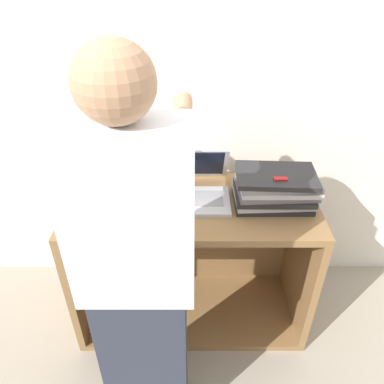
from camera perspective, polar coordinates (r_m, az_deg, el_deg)
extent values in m
plane|color=#9E9384|center=(2.19, -0.02, -23.05)|extent=(12.00, 12.00, 0.00)
cube|color=silver|center=(1.93, 0.04, 15.00)|extent=(8.00, 0.05, 2.40)
cube|color=olive|center=(1.80, 0.01, -2.15)|extent=(1.20, 0.54, 0.04)
cube|color=olive|center=(2.33, 0.01, -17.17)|extent=(1.20, 0.54, 0.04)
cube|color=olive|center=(2.13, -16.17, -10.19)|extent=(0.04, 0.54, 0.72)
cube|color=olive|center=(2.13, 16.21, -10.25)|extent=(0.04, 0.54, 0.72)
cube|color=olive|center=(2.23, 0.03, -6.02)|extent=(1.13, 0.04, 0.72)
cube|color=#B7B7BC|center=(1.78, 0.01, -1.43)|extent=(0.36, 0.23, 0.02)
cube|color=gray|center=(1.78, 0.01, -0.96)|extent=(0.30, 0.13, 0.00)
cube|color=#B7B7BC|center=(1.87, 0.02, 4.38)|extent=(0.36, 0.12, 0.21)
cube|color=black|center=(1.86, 0.02, 4.37)|extent=(0.32, 0.10, 0.18)
cube|color=#B7B7BC|center=(1.83, -12.27, -1.29)|extent=(0.37, 0.25, 0.02)
cube|color=gray|center=(1.81, -12.48, -0.79)|extent=(0.36, 0.24, 0.02)
cube|color=slate|center=(1.79, -12.52, -0.17)|extent=(0.36, 0.23, 0.02)
cube|color=#232326|center=(1.83, 12.04, -1.24)|extent=(0.36, 0.23, 0.02)
cube|color=#B7B7BC|center=(1.81, 12.19, -0.61)|extent=(0.37, 0.24, 0.02)
cube|color=#232326|center=(1.79, 12.32, -0.14)|extent=(0.36, 0.23, 0.02)
cube|color=slate|center=(1.79, 12.62, 0.63)|extent=(0.37, 0.24, 0.02)
cube|color=#B7B7BC|center=(1.77, 13.01, 1.23)|extent=(0.36, 0.23, 0.02)
cube|color=gray|center=(1.76, 12.95, 1.96)|extent=(0.37, 0.24, 0.02)
cube|color=#232326|center=(1.74, 12.75, 2.42)|extent=(0.37, 0.25, 0.02)
cube|color=#2D3342|center=(1.72, -7.05, -22.95)|extent=(0.34, 0.20, 0.80)
cube|color=white|center=(1.19, -9.47, -3.84)|extent=(0.40, 0.20, 0.63)
sphere|color=tan|center=(0.98, -11.87, 16.02)|extent=(0.22, 0.22, 0.22)
cylinder|color=tan|center=(1.33, -15.74, 10.90)|extent=(0.07, 0.32, 0.07)
cylinder|color=tan|center=(1.28, -1.54, 11.29)|extent=(0.07, 0.32, 0.07)
cube|color=red|center=(1.69, 13.36, 1.95)|extent=(0.06, 0.02, 0.01)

